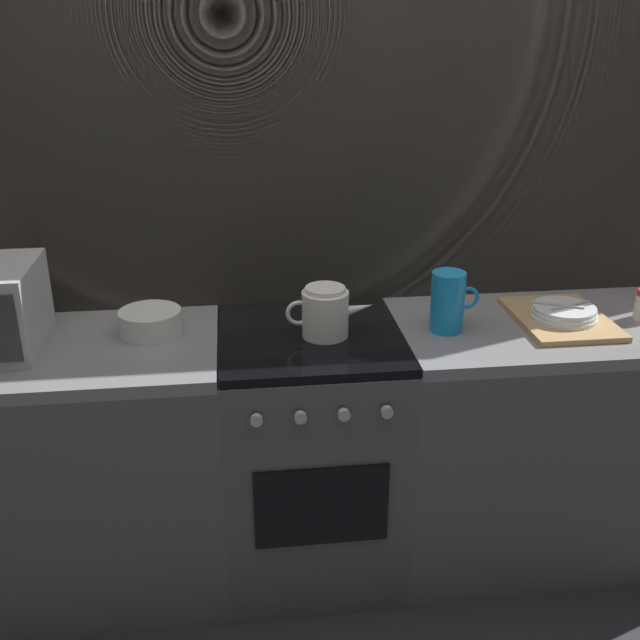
{
  "coord_description": "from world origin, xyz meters",
  "views": [
    {
      "loc": [
        -0.23,
        -2.17,
        1.86
      ],
      "look_at": [
        0.03,
        0.0,
        0.95
      ],
      "focal_mm": 41.35,
      "sensor_mm": 36.0,
      "label": 1
    }
  ],
  "objects_px": {
    "stove_unit": "(311,453)",
    "pitcher": "(448,302)",
    "mixing_bowl": "(150,322)",
    "kettle": "(326,312)",
    "dish_pile": "(562,316)"
  },
  "relations": [
    {
      "from": "stove_unit",
      "to": "pitcher",
      "type": "relative_size",
      "value": 4.5
    },
    {
      "from": "mixing_bowl",
      "to": "kettle",
      "type": "bearing_deg",
      "value": -8.7
    },
    {
      "from": "mixing_bowl",
      "to": "dish_pile",
      "type": "height_order",
      "value": "mixing_bowl"
    },
    {
      "from": "kettle",
      "to": "dish_pile",
      "type": "bearing_deg",
      "value": 0.86
    },
    {
      "from": "stove_unit",
      "to": "kettle",
      "type": "bearing_deg",
      "value": -12.32
    },
    {
      "from": "pitcher",
      "to": "dish_pile",
      "type": "bearing_deg",
      "value": 2.28
    },
    {
      "from": "dish_pile",
      "to": "stove_unit",
      "type": "bearing_deg",
      "value": -179.89
    },
    {
      "from": "mixing_bowl",
      "to": "stove_unit",
      "type": "bearing_deg",
      "value": -8.36
    },
    {
      "from": "mixing_bowl",
      "to": "pitcher",
      "type": "bearing_deg",
      "value": -5.34
    },
    {
      "from": "stove_unit",
      "to": "mixing_bowl",
      "type": "relative_size",
      "value": 4.5
    },
    {
      "from": "kettle",
      "to": "mixing_bowl",
      "type": "height_order",
      "value": "kettle"
    },
    {
      "from": "stove_unit",
      "to": "dish_pile",
      "type": "height_order",
      "value": "dish_pile"
    },
    {
      "from": "mixing_bowl",
      "to": "dish_pile",
      "type": "xyz_separation_m",
      "value": [
        1.37,
        -0.07,
        -0.02
      ]
    },
    {
      "from": "kettle",
      "to": "dish_pile",
      "type": "height_order",
      "value": "kettle"
    },
    {
      "from": "stove_unit",
      "to": "pitcher",
      "type": "bearing_deg",
      "value": -1.86
    }
  ]
}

